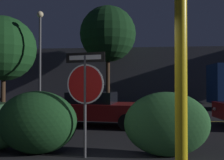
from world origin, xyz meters
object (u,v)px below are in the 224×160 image
tree_0 (3,49)px  tree_1 (108,34)px  yellow_pole_right (181,91)px  hedge_bush_2 (37,122)px  stop_sign (85,84)px  passing_car_2 (95,108)px  street_lamp (40,46)px  hedge_bush_3 (167,124)px

tree_0 → tree_1: tree_1 is taller
yellow_pole_right → hedge_bush_2: 3.84m
stop_sign → hedge_bush_2: 1.50m
passing_car_2 → tree_1: 11.57m
yellow_pole_right → tree_0: size_ratio=0.47×
street_lamp → tree_1: 5.84m
stop_sign → street_lamp: 12.27m
yellow_pole_right → tree_0: tree_0 is taller
hedge_bush_2 → passing_car_2: 4.00m
yellow_pole_right → tree_0: 17.72m
yellow_pole_right → street_lamp: 14.96m
street_lamp → tree_0: 3.50m
stop_sign → street_lamp: size_ratio=0.35×
stop_sign → passing_car_2: bearing=109.8°
hedge_bush_2 → tree_1: tree_1 is taller
hedge_bush_3 → tree_1: tree_1 is taller
hedge_bush_3 → passing_car_2: bearing=120.1°
passing_car_2 → hedge_bush_3: bearing=35.7°
stop_sign → hedge_bush_2: size_ratio=1.23×
hedge_bush_3 → tree_1: size_ratio=0.24×
hedge_bush_3 → passing_car_2: 4.51m
stop_sign → hedge_bush_3: size_ratio=1.21×
hedge_bush_3 → tree_0: (-10.37, 11.76, 3.50)m
passing_car_2 → tree_0: bearing=-128.5°
hedge_bush_3 → street_lamp: street_lamp is taller
hedge_bush_2 → passing_car_2: (0.73, 3.93, -0.06)m
stop_sign → yellow_pole_right: yellow_pole_right is taller
stop_sign → hedge_bush_2: stop_sign is taller
tree_1 → hedge_bush_2: bearing=-90.2°
passing_car_2 → hedge_bush_2: bearing=-4.9°
hedge_bush_3 → hedge_bush_2: bearing=-179.4°
hedge_bush_3 → stop_sign: bearing=-172.0°
passing_car_2 → tree_1: (-0.67, 10.43, 4.98)m
hedge_bush_2 → tree_0: tree_0 is taller
stop_sign → tree_1: tree_1 is taller
hedge_bush_2 → stop_sign: bearing=-10.6°
stop_sign → passing_car_2: stop_sign is taller
street_lamp → tree_0: tree_0 is taller
street_lamp → tree_0: (-3.27, 1.24, 0.05)m
yellow_pole_right → passing_car_2: yellow_pole_right is taller
street_lamp → hedge_bush_3: bearing=-56.0°
hedge_bush_3 → tree_0: bearing=131.4°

